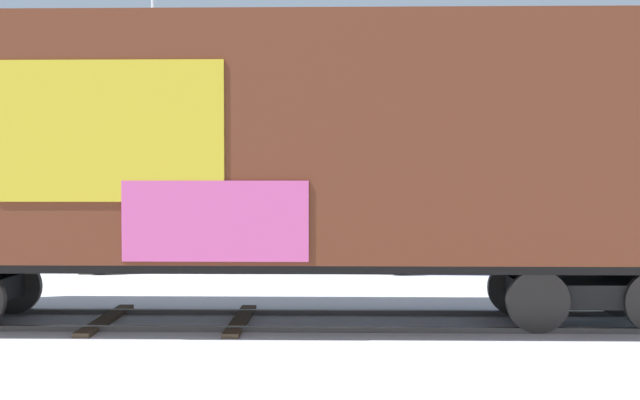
{
  "coord_description": "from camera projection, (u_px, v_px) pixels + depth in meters",
  "views": [
    {
      "loc": [
        0.45,
        -12.39,
        2.33
      ],
      "look_at": [
        -0.31,
        1.0,
        1.88
      ],
      "focal_mm": 45.34,
      "sensor_mm": 36.0,
      "label": 1
    }
  ],
  "objects": [
    {
      "name": "ground_plane",
      "position": [
        337.0,
        323.0,
        12.47
      ],
      "size": [
        260.0,
        260.0,
        0.0
      ],
      "primitive_type": "plane",
      "color": "silver"
    },
    {
      "name": "track",
      "position": [
        235.0,
        320.0,
        12.54
      ],
      "size": [
        60.02,
        3.94,
        0.08
      ],
      "color": "#4C4742",
      "rests_on": "ground_plane"
    },
    {
      "name": "freight_car",
      "position": [
        258.0,
        147.0,
        12.44
      ],
      "size": [
        14.23,
        3.56,
        4.8
      ],
      "color": "#5B2B19",
      "rests_on": "ground_plane"
    },
    {
      "name": "flagpole",
      "position": [
        165.0,
        47.0,
        23.39
      ],
      "size": [
        1.67,
        0.46,
        9.05
      ],
      "color": "silver",
      "rests_on": "ground_plane"
    },
    {
      "name": "hillside",
      "position": [
        362.0,
        155.0,
        79.87
      ],
      "size": [
        133.24,
        33.11,
        12.84
      ],
      "color": "gray",
      "rests_on": "ground_plane"
    },
    {
      "name": "parked_car_tan",
      "position": [
        172.0,
        236.0,
        19.38
      ],
      "size": [
        4.88,
        2.45,
        1.58
      ],
      "color": "#9E8966",
      "rests_on": "ground_plane"
    },
    {
      "name": "parked_car_blue",
      "position": [
        461.0,
        235.0,
        19.03
      ],
      "size": [
        4.3,
        1.9,
        1.68
      ],
      "color": "navy",
      "rests_on": "ground_plane"
    }
  ]
}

